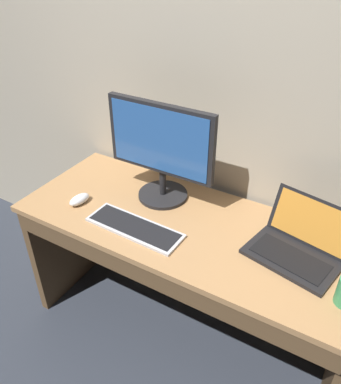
% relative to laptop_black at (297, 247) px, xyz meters
% --- Properties ---
extents(ground_plane, '(14.00, 14.00, 0.00)m').
position_rel_laptop_black_xyz_m(ground_plane, '(-0.48, -0.04, -0.78)').
color(ground_plane, '#2D333D').
extents(back_wall, '(4.81, 0.04, 2.82)m').
position_rel_laptop_black_xyz_m(back_wall, '(-0.48, 0.31, 0.63)').
color(back_wall, '#ADA38E').
rests_on(back_wall, ground).
extents(desk, '(1.56, 0.63, 0.74)m').
position_rel_laptop_black_xyz_m(desk, '(-0.48, -0.06, -0.25)').
color(desk, '#A87A4C').
rests_on(desk, ground).
extents(laptop_black, '(0.40, 0.34, 0.21)m').
position_rel_laptop_black_xyz_m(laptop_black, '(0.00, 0.00, 0.00)').
color(laptop_black, black).
rests_on(laptop_black, desk).
extents(external_monitor, '(0.53, 0.24, 0.48)m').
position_rel_laptop_black_xyz_m(external_monitor, '(-0.68, 0.07, 0.23)').
color(external_monitor, black).
rests_on(external_monitor, desk).
extents(wired_keyboard, '(0.45, 0.16, 0.01)m').
position_rel_laptop_black_xyz_m(wired_keyboard, '(-0.66, -0.19, -0.03)').
color(wired_keyboard, '#BCBCC1').
rests_on(wired_keyboard, desk).
extents(computer_mouse, '(0.07, 0.12, 0.04)m').
position_rel_laptop_black_xyz_m(computer_mouse, '(-0.99, -0.17, -0.02)').
color(computer_mouse, white).
rests_on(computer_mouse, desk).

